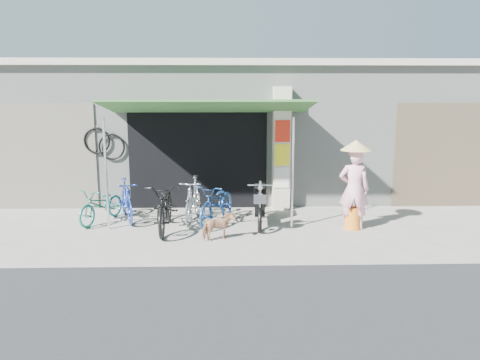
{
  "coord_description": "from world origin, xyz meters",
  "views": [
    {
      "loc": [
        -0.46,
        -8.91,
        2.87
      ],
      "look_at": [
        -0.2,
        1.0,
        1.0
      ],
      "focal_mm": 35.0,
      "sensor_mm": 36.0,
      "label": 1
    }
  ],
  "objects_px": {
    "bike_teal": "(102,205)",
    "bike_navy": "(217,203)",
    "moped": "(260,203)",
    "bike_black": "(166,206)",
    "bike_blue": "(126,200)",
    "bike_silver": "(193,200)",
    "street_dog": "(218,227)",
    "nun": "(354,186)"
  },
  "relations": [
    {
      "from": "bike_navy",
      "to": "nun",
      "type": "height_order",
      "value": "nun"
    },
    {
      "from": "bike_blue",
      "to": "bike_silver",
      "type": "xyz_separation_m",
      "value": [
        1.52,
        -0.14,
        0.03
      ]
    },
    {
      "from": "nun",
      "to": "bike_teal",
      "type": "bearing_deg",
      "value": 4.96
    },
    {
      "from": "street_dog",
      "to": "moped",
      "type": "distance_m",
      "value": 1.48
    },
    {
      "from": "bike_navy",
      "to": "moped",
      "type": "height_order",
      "value": "moped"
    },
    {
      "from": "bike_black",
      "to": "bike_silver",
      "type": "xyz_separation_m",
      "value": [
        0.53,
        0.64,
        -0.02
      ]
    },
    {
      "from": "street_dog",
      "to": "nun",
      "type": "xyz_separation_m",
      "value": [
        2.85,
        0.72,
        0.66
      ]
    },
    {
      "from": "bike_black",
      "to": "moped",
      "type": "relative_size",
      "value": 1.1
    },
    {
      "from": "moped",
      "to": "nun",
      "type": "xyz_separation_m",
      "value": [
        1.95,
        -0.44,
        0.47
      ]
    },
    {
      "from": "bike_black",
      "to": "bike_silver",
      "type": "bearing_deg",
      "value": 49.25
    },
    {
      "from": "bike_teal",
      "to": "bike_black",
      "type": "height_order",
      "value": "bike_black"
    },
    {
      "from": "bike_blue",
      "to": "bike_navy",
      "type": "xyz_separation_m",
      "value": [
        2.06,
        -0.32,
        -0.01
      ]
    },
    {
      "from": "street_dog",
      "to": "moped",
      "type": "relative_size",
      "value": 0.36
    },
    {
      "from": "bike_teal",
      "to": "moped",
      "type": "bearing_deg",
      "value": 18.06
    },
    {
      "from": "bike_black",
      "to": "bike_navy",
      "type": "relative_size",
      "value": 1.13
    },
    {
      "from": "moped",
      "to": "nun",
      "type": "bearing_deg",
      "value": -9.03
    },
    {
      "from": "street_dog",
      "to": "nun",
      "type": "relative_size",
      "value": 0.34
    },
    {
      "from": "bike_silver",
      "to": "nun",
      "type": "distance_m",
      "value": 3.52
    },
    {
      "from": "bike_teal",
      "to": "bike_blue",
      "type": "relative_size",
      "value": 0.97
    },
    {
      "from": "bike_silver",
      "to": "moped",
      "type": "distance_m",
      "value": 1.49
    },
    {
      "from": "bike_black",
      "to": "bike_navy",
      "type": "distance_m",
      "value": 1.17
    },
    {
      "from": "bike_teal",
      "to": "street_dog",
      "type": "relative_size",
      "value": 2.34
    },
    {
      "from": "bike_teal",
      "to": "bike_navy",
      "type": "relative_size",
      "value": 0.87
    },
    {
      "from": "bike_blue",
      "to": "moped",
      "type": "xyz_separation_m",
      "value": [
        2.99,
        -0.35,
        -0.01
      ]
    },
    {
      "from": "bike_black",
      "to": "bike_navy",
      "type": "bearing_deg",
      "value": 22.06
    },
    {
      "from": "bike_navy",
      "to": "moped",
      "type": "relative_size",
      "value": 0.97
    },
    {
      "from": "bike_black",
      "to": "street_dog",
      "type": "height_order",
      "value": "bike_black"
    },
    {
      "from": "bike_navy",
      "to": "bike_teal",
      "type": "bearing_deg",
      "value": -162.55
    },
    {
      "from": "bike_blue",
      "to": "moped",
      "type": "height_order",
      "value": "moped"
    },
    {
      "from": "bike_black",
      "to": "bike_silver",
      "type": "height_order",
      "value": "bike_black"
    },
    {
      "from": "bike_teal",
      "to": "nun",
      "type": "bearing_deg",
      "value": 14.68
    },
    {
      "from": "bike_silver",
      "to": "nun",
      "type": "bearing_deg",
      "value": -3.89
    },
    {
      "from": "bike_teal",
      "to": "bike_blue",
      "type": "height_order",
      "value": "bike_blue"
    },
    {
      "from": "nun",
      "to": "bike_navy",
      "type": "bearing_deg",
      "value": 2.54
    },
    {
      "from": "bike_teal",
      "to": "bike_navy",
      "type": "height_order",
      "value": "bike_navy"
    },
    {
      "from": "bike_black",
      "to": "bike_navy",
      "type": "height_order",
      "value": "bike_black"
    },
    {
      "from": "bike_black",
      "to": "street_dog",
      "type": "distance_m",
      "value": 1.35
    },
    {
      "from": "bike_teal",
      "to": "bike_navy",
      "type": "xyz_separation_m",
      "value": [
        2.58,
        -0.18,
        0.06
      ]
    },
    {
      "from": "bike_black",
      "to": "bike_teal",
      "type": "bearing_deg",
      "value": 155.74
    },
    {
      "from": "bike_blue",
      "to": "street_dog",
      "type": "bearing_deg",
      "value": -55.69
    },
    {
      "from": "bike_teal",
      "to": "bike_black",
      "type": "distance_m",
      "value": 1.65
    },
    {
      "from": "bike_black",
      "to": "moped",
      "type": "distance_m",
      "value": 2.05
    }
  ]
}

